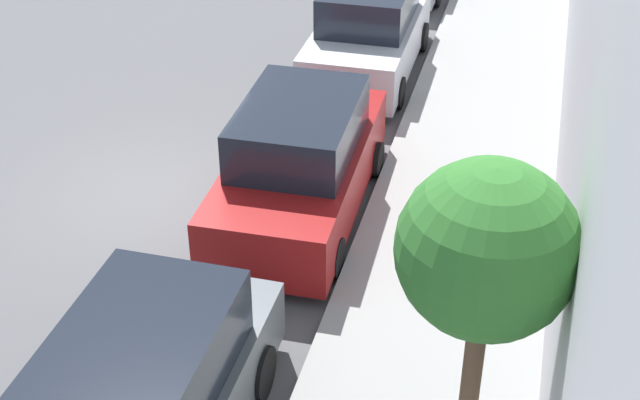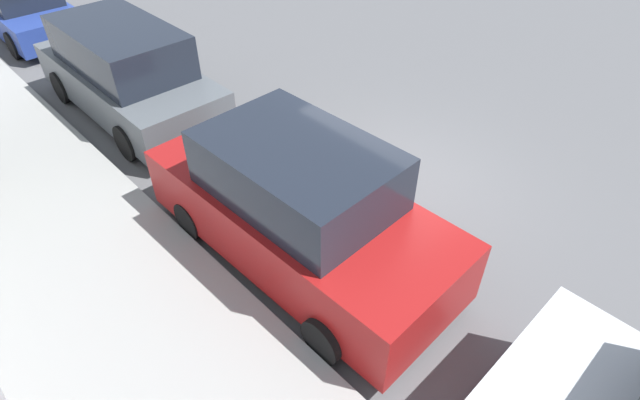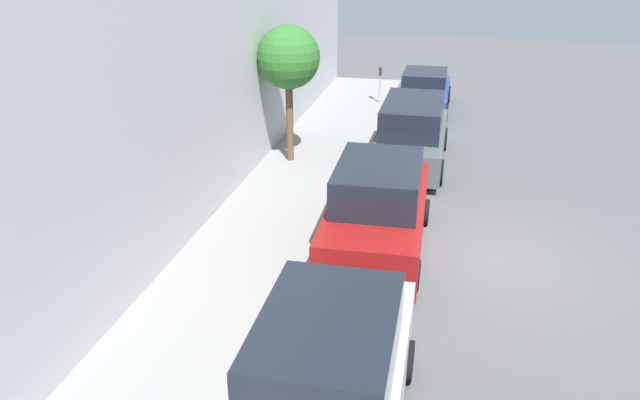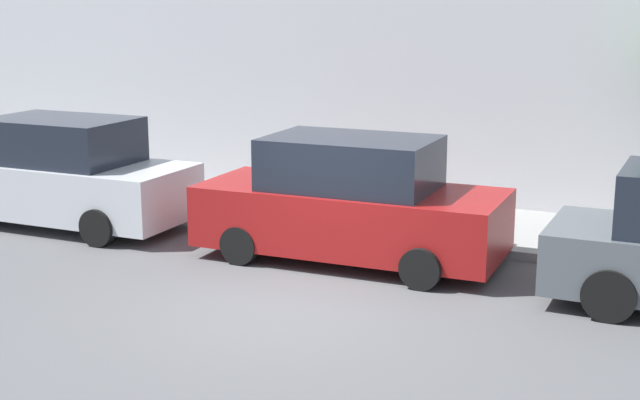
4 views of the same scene
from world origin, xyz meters
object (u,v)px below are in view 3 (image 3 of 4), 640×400
at_px(parked_sedan_nearest, 424,92).
at_px(parked_suv_fourth, 327,384).
at_px(street_tree, 288,58).
at_px(parked_suv_third, 377,210).
at_px(parking_meter_near, 380,80).
at_px(parked_minivan_second, 412,134).

relative_size(parked_sedan_nearest, parked_suv_fourth, 0.93).
bearing_deg(parked_suv_fourth, street_tree, -72.40).
relative_size(parked_suv_third, parked_suv_fourth, 1.01).
distance_m(parking_meter_near, street_tree, 7.71).
bearing_deg(parked_suv_fourth, parked_sedan_nearest, -90.46).
bearing_deg(parked_sedan_nearest, parking_meter_near, -10.81).
xyz_separation_m(parked_suv_third, parking_meter_near, (1.52, -11.98, 0.08)).
bearing_deg(parked_suv_third, parking_meter_near, -82.78).
distance_m(parked_minivan_second, street_tree, 4.20).
relative_size(parking_meter_near, street_tree, 0.36).
bearing_deg(street_tree, parked_sedan_nearest, -116.61).
height_order(parked_sedan_nearest, parked_suv_third, parked_suv_third).
xyz_separation_m(parked_suv_fourth, parking_meter_near, (1.61, -17.64, 0.09)).
bearing_deg(parked_minivan_second, parked_sedan_nearest, -89.78).
xyz_separation_m(parked_suv_third, parked_suv_fourth, (-0.10, 5.66, -0.00)).
height_order(parked_sedan_nearest, parking_meter_near, parking_meter_near).
xyz_separation_m(parked_suv_third, street_tree, (3.21, -4.77, 2.20)).
xyz_separation_m(parked_minivan_second, parked_suv_fourth, (0.16, 11.28, 0.01)).
xyz_separation_m(parked_minivan_second, parked_suv_third, (0.26, 5.62, 0.01)).
distance_m(parked_minivan_second, parked_suv_fourth, 11.28).
height_order(parked_suv_third, street_tree, street_tree).
distance_m(parked_suv_fourth, street_tree, 11.16).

